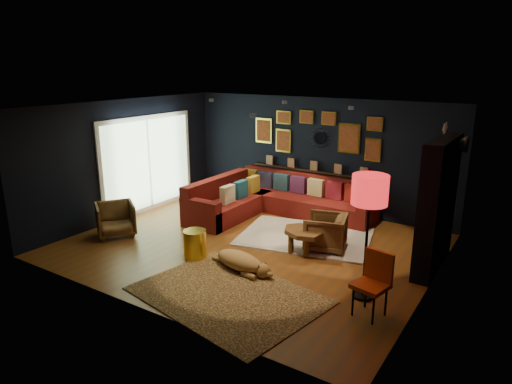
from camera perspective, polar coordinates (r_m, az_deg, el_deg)
The scene contains 20 objects.
floor at distance 8.72m, azimuth -0.75°, elevation -6.67°, with size 6.50×6.50×0.00m, color brown.
room_walls at distance 8.24m, azimuth -0.79°, elevation 3.61°, with size 6.50×6.50×6.50m.
sectional at distance 10.36m, azimuth 1.97°, elevation -1.09°, with size 3.41×2.69×0.86m.
ledge at distance 10.67m, azimuth 7.25°, elevation 2.61°, with size 3.20×0.12×0.04m, color black.
gallery_wall at distance 10.54m, azimuth 7.44°, elevation 7.35°, with size 3.15×0.04×1.02m.
sunburst_mirror at distance 10.51m, azimuth 7.99°, elevation 6.72°, with size 0.47×0.16×0.47m.
fireplace at distance 8.06m, azimuth 21.64°, elevation -2.01°, with size 0.31×1.60×2.20m.
deer_head at distance 8.31m, azimuth 23.39°, elevation 5.63°, with size 0.50×0.28×0.45m.
sliding_door at distance 10.84m, azimuth -13.28°, elevation 3.49°, with size 0.06×2.80×2.20m.
ceiling_spots at distance 8.77m, azimuth 2.14°, elevation 10.73°, with size 3.30×2.50×0.06m.
shag_rug at distance 9.13m, azimuth 6.15°, elevation -5.58°, with size 2.50×1.81×0.03m, color beige.
leopard_rug at distance 6.97m, azimuth -3.57°, elevation -12.73°, with size 2.69×1.92×0.02m, color tan.
coffee_table at distance 8.29m, azimuth 5.85°, elevation -5.28°, with size 1.01×0.91×0.41m.
pouf at distance 9.85m, azimuth -4.96°, elevation -2.67°, with size 0.57×0.57×0.37m, color maroon.
armchair_left at distance 9.52m, azimuth -17.16°, elevation -3.09°, with size 0.71×0.67×0.73m, color #A3703B.
armchair_right at distance 8.51m, azimuth 8.67°, elevation -4.79°, with size 0.72×0.67×0.74m, color #A3703B.
gold_stool at distance 8.17m, azimuth -7.63°, elevation -6.49°, with size 0.41×0.41×0.51m, color gold.
orange_chair at distance 6.48m, azimuth 14.53°, elevation -10.42°, with size 0.51×0.51×0.90m.
floor_lamp at distance 6.52m, azimuth 14.03°, elevation -0.34°, with size 0.51×0.51×1.86m.
dog at distance 7.66m, azimuth -2.08°, elevation -8.19°, with size 1.30×0.64×0.41m, color #B68941, non-canonical shape.
Camera 1 is at (4.48, -6.69, 3.34)m, focal length 32.00 mm.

